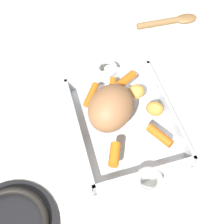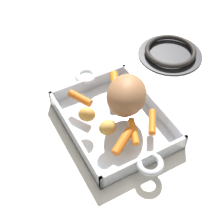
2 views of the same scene
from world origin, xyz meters
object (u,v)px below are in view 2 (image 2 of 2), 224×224
(baby_carrot_southeast, at_px, (134,131))
(potato_near_roast, at_px, (108,127))
(baby_carrot_long, at_px, (115,80))
(baby_carrot_northeast, at_px, (123,141))
(baby_carrot_short, at_px, (80,98))
(potato_whole, at_px, (87,114))
(roasting_dish, at_px, (114,121))
(baby_carrot_southwest, at_px, (152,122))
(stove_burner_rear, at_px, (170,52))
(pork_roast, at_px, (126,94))

(baby_carrot_southeast, height_order, potato_near_roast, potato_near_roast)
(baby_carrot_long, distance_m, baby_carrot_northeast, 0.21)
(baby_carrot_short, xyz_separation_m, baby_carrot_southeast, (0.16, 0.06, -0.00))
(potato_near_roast, distance_m, potato_whole, 0.07)
(roasting_dish, xyz_separation_m, potato_whole, (-0.01, -0.07, 0.05))
(baby_carrot_northeast, distance_m, potato_near_roast, 0.05)
(baby_carrot_southwest, relative_size, stove_burner_rear, 0.34)
(potato_near_roast, bearing_deg, baby_carrot_northeast, 16.25)
(pork_roast, bearing_deg, baby_carrot_short, -129.19)
(roasting_dish, xyz_separation_m, stove_burner_rear, (-0.17, 0.30, -0.00))
(baby_carrot_southeast, distance_m, potato_near_roast, 0.06)
(potato_whole, relative_size, stove_burner_rear, 0.20)
(roasting_dish, bearing_deg, baby_carrot_southeast, 6.27)
(baby_carrot_southwest, xyz_separation_m, baby_carrot_long, (-0.17, -0.01, 0.00))
(baby_carrot_northeast, height_order, baby_carrot_short, baby_carrot_northeast)
(baby_carrot_southwest, distance_m, stove_burner_rear, 0.34)
(baby_carrot_long, distance_m, stove_burner_rear, 0.26)
(roasting_dish, bearing_deg, stove_burner_rear, 119.27)
(pork_roast, xyz_separation_m, potato_whole, (-0.01, -0.10, -0.03))
(baby_carrot_southeast, distance_m, potato_whole, 0.12)
(baby_carrot_southwest, relative_size, potato_near_roast, 1.62)
(pork_roast, height_order, baby_carrot_southeast, pork_roast)
(baby_carrot_short, bearing_deg, pork_roast, 50.81)
(baby_carrot_southwest, height_order, baby_carrot_southeast, baby_carrot_southeast)
(stove_burner_rear, bearing_deg, baby_carrot_short, -76.01)
(baby_carrot_short, bearing_deg, baby_carrot_southeast, 22.37)
(baby_carrot_southwest, xyz_separation_m, stove_burner_rear, (-0.24, 0.24, -0.04))
(roasting_dish, height_order, pork_roast, pork_roast)
(baby_carrot_southwest, xyz_separation_m, baby_carrot_northeast, (0.02, -0.09, 0.00))
(potato_whole, xyz_separation_m, stove_burner_rear, (-0.15, 0.37, -0.05))
(potato_whole, bearing_deg, baby_carrot_southeast, 39.98)
(baby_carrot_short, distance_m, baby_carrot_southeast, 0.17)
(roasting_dish, relative_size, stove_burner_rear, 1.92)
(baby_carrot_southwest, bearing_deg, baby_carrot_long, -177.16)
(baby_carrot_short, bearing_deg, baby_carrot_northeast, 8.80)
(roasting_dish, bearing_deg, baby_carrot_northeast, -17.57)
(roasting_dish, distance_m, potato_near_roast, 0.08)
(baby_carrot_long, relative_size, potato_near_roast, 1.22)
(baby_carrot_short, relative_size, baby_carrot_southeast, 0.91)
(baby_carrot_long, xyz_separation_m, baby_carrot_northeast, (0.19, -0.08, -0.00))
(potato_whole, bearing_deg, baby_carrot_southwest, 55.66)
(baby_carrot_short, bearing_deg, baby_carrot_southwest, 37.48)
(baby_carrot_southwest, relative_size, baby_carrot_long, 1.33)
(baby_carrot_southeast, bearing_deg, roasting_dish, -173.73)
(pork_roast, distance_m, baby_carrot_short, 0.12)
(baby_carrot_long, xyz_separation_m, stove_burner_rear, (-0.07, 0.24, -0.05))
(baby_carrot_southwest, distance_m, baby_carrot_southeast, 0.05)
(stove_burner_rear, bearing_deg, roasting_dish, -60.73)
(baby_carrot_southwest, xyz_separation_m, potato_near_roast, (-0.03, -0.11, 0.01))
(baby_carrot_short, bearing_deg, stove_burner_rear, 103.99)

